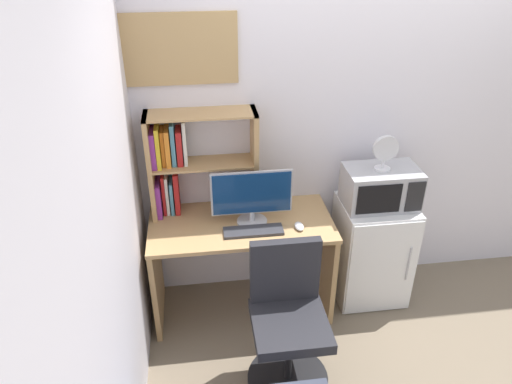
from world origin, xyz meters
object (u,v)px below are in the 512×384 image
at_px(wall_corkboard, 177,50).
at_px(computer_mouse, 299,226).
at_px(hutch_bookshelf, 186,161).
at_px(mini_fridge, 372,250).
at_px(keyboard, 253,231).
at_px(microwave, 381,187).
at_px(desk_chair, 288,326).
at_px(desk_fan, 385,151).
at_px(monitor, 252,196).

bearing_deg(wall_corkboard, computer_mouse, -29.96).
height_order(hutch_bookshelf, mini_fridge, hutch_bookshelf).
xyz_separation_m(keyboard, microwave, (0.93, 0.17, 0.17)).
relative_size(microwave, desk_chair, 0.53).
bearing_deg(desk_fan, monitor, -177.35).
height_order(mini_fridge, desk_fan, desk_fan).
bearing_deg(monitor, mini_fridge, 2.80).
distance_m(keyboard, computer_mouse, 0.31).
xyz_separation_m(keyboard, wall_corkboard, (-0.42, 0.43, 1.11)).
bearing_deg(desk_fan, desk_chair, -138.14).
relative_size(hutch_bookshelf, keyboard, 1.85).
distance_m(computer_mouse, microwave, 0.66).
xyz_separation_m(keyboard, desk_fan, (0.92, 0.17, 0.45)).
xyz_separation_m(computer_mouse, desk_chair, (-0.17, -0.54, -0.36)).
height_order(hutch_bookshelf, desk_fan, hutch_bookshelf).
relative_size(computer_mouse, desk_chair, 0.11).
bearing_deg(keyboard, microwave, 10.56).
xyz_separation_m(monitor, mini_fridge, (0.92, 0.05, -0.57)).
height_order(microwave, desk_chair, microwave).
height_order(hutch_bookshelf, monitor, hutch_bookshelf).
xyz_separation_m(desk_fan, desk_chair, (-0.78, -0.70, -0.81)).
bearing_deg(mini_fridge, keyboard, -169.61).
xyz_separation_m(computer_mouse, desk_fan, (0.61, 0.16, 0.45)).
relative_size(microwave, desk_fan, 2.03).
height_order(computer_mouse, desk_chair, desk_chair).
bearing_deg(desk_chair, desk_fan, 41.86).
distance_m(hutch_bookshelf, monitor, 0.51).
distance_m(computer_mouse, desk_chair, 0.67).
bearing_deg(microwave, mini_fridge, -90.30).
distance_m(keyboard, wall_corkboard, 1.26).
bearing_deg(microwave, monitor, -177.01).
distance_m(keyboard, mini_fridge, 1.02).
bearing_deg(desk_chair, microwave, 41.82).
relative_size(hutch_bookshelf, monitor, 1.34).
relative_size(keyboard, mini_fridge, 0.49).
bearing_deg(mini_fridge, hutch_bookshelf, 173.03).
height_order(hutch_bookshelf, wall_corkboard, wall_corkboard).
relative_size(keyboard, desk_fan, 1.58).
distance_m(computer_mouse, desk_fan, 0.77).
xyz_separation_m(mini_fridge, microwave, (0.00, 0.00, 0.55)).
xyz_separation_m(desk_fan, wall_corkboard, (-1.34, 0.26, 0.66)).
height_order(keyboard, desk_fan, desk_fan).
bearing_deg(microwave, desk_chair, -138.18).
bearing_deg(desk_chair, keyboard, 105.20).
xyz_separation_m(monitor, microwave, (0.92, 0.05, -0.03)).
xyz_separation_m(hutch_bookshelf, mini_fridge, (1.35, -0.16, -0.76)).
height_order(computer_mouse, microwave, microwave).
height_order(desk_fan, desk_chair, desk_fan).
xyz_separation_m(microwave, desk_chair, (-0.78, -0.70, -0.53)).
height_order(keyboard, wall_corkboard, wall_corkboard).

